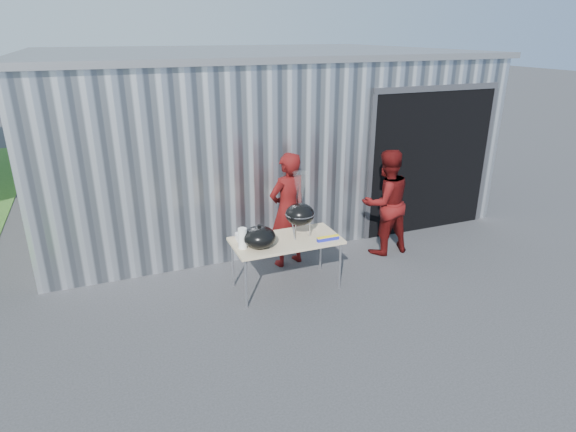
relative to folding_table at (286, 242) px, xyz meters
name	(u,v)px	position (x,y,z in m)	size (l,w,h in m)	color
ground	(296,309)	(-0.10, -0.60, -0.71)	(80.00, 80.00, 0.00)	#2D2D30
building	(252,128)	(0.82, 3.99, 0.83)	(8.20, 6.20, 3.10)	silver
folding_table	(286,242)	(0.00, 0.00, 0.00)	(1.50, 0.75, 0.75)	tan
kettle_grill	(300,208)	(0.22, 0.03, 0.46)	(0.41, 0.41, 0.93)	black
grill_lid	(259,237)	(-0.42, -0.10, 0.18)	(0.44, 0.44, 0.32)	black
paper_towels	(243,238)	(-0.64, -0.05, 0.18)	(0.12, 0.12, 0.28)	white
white_tub	(243,236)	(-0.55, 0.21, 0.09)	(0.20, 0.15, 0.10)	white
foil_box	(328,238)	(0.52, -0.25, 0.07)	(0.32, 0.06, 0.06)	#181EA0
person_cook	(288,210)	(0.31, 0.71, 0.19)	(0.65, 0.43, 1.79)	#490B0A
person_bystander	(385,202)	(1.94, 0.53, 0.16)	(0.84, 0.66, 1.73)	#490B0A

